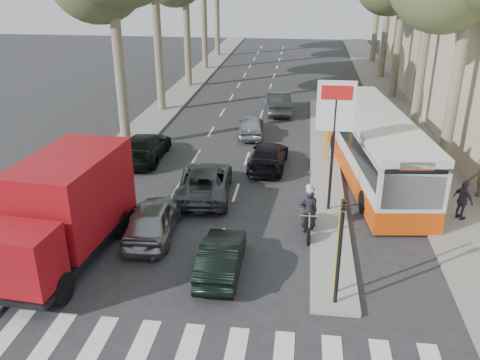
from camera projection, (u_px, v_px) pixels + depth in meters
The scene contains 17 objects.
ground at pixel (236, 272), 17.35m from camera, with size 120.00×120.00×0.00m, color #28282B.
sidewalk_right at pixel (390, 100), 39.15m from camera, with size 3.20×70.00×0.12m, color gray.
median_left at pixel (188, 86), 43.83m from camera, with size 2.40×64.00×0.12m, color gray.
traffic_island at pixel (324, 160), 26.99m from camera, with size 1.50×26.00×0.16m, color gray.
billboard at pixel (334, 128), 20.09m from camera, with size 1.50×12.10×5.60m.
traffic_light_island at pixel (341, 235), 14.63m from camera, with size 0.16×0.41×3.60m.
silver_hatchback at pixel (153, 219), 19.37m from camera, with size 1.70×4.21×1.44m, color #93959A.
dark_hatchback at pixel (221, 256), 17.08m from camera, with size 1.32×3.78×1.25m, color black.
queue_car_a at pixel (205, 181), 22.83m from camera, with size 2.28×4.95×1.38m, color #45474C.
queue_car_b at pixel (268, 156), 26.03m from camera, with size 1.78×4.38×1.27m, color black.
queue_car_c at pixel (251, 126), 30.87m from camera, with size 1.51×3.76×1.28m, color #A6A9AE.
queue_car_d at pixel (278, 102), 35.78m from camera, with size 1.60×4.59×1.51m, color #45464C.
queue_car_e at pixel (145, 147), 27.08m from camera, with size 1.99×4.89×1.42m, color black.
red_truck at pixel (64, 209), 17.49m from camera, with size 3.08×6.96×3.61m.
city_bus at pixel (374, 145), 24.41m from camera, with size 4.11×12.38×3.20m.
motorcycle at pixel (309, 210), 19.69m from camera, with size 0.85×2.33×1.98m.
pedestrian_near at pixel (463, 200), 20.40m from camera, with size 0.97×0.48×1.66m, color #42334D.
Camera 1 is at (1.99, -14.61, 9.67)m, focal length 38.00 mm.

